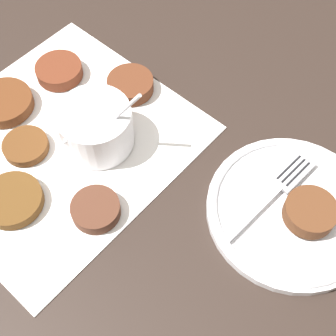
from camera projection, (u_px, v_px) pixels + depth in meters
ground_plane at (63, 153)px, 0.63m from camera, size 4.00×4.00×0.00m
napkin at (56, 142)px, 0.63m from camera, size 0.35×0.32×0.00m
sauce_bowl at (96, 129)px, 0.61m from camera, size 0.11×0.11×0.11m
fritter_0 at (96, 209)px, 0.57m from camera, size 0.06×0.06×0.02m
fritter_1 at (59, 71)px, 0.69m from camera, size 0.07×0.07×0.02m
fritter_2 at (12, 200)px, 0.58m from camera, size 0.08×0.08×0.01m
fritter_3 at (4, 103)px, 0.66m from camera, size 0.08×0.08×0.02m
fritter_4 at (130, 85)px, 0.67m from camera, size 0.07×0.07×0.02m
fritter_5 at (26, 146)px, 0.62m from camera, size 0.06×0.06×0.01m
serving_plate at (292, 209)px, 0.57m from camera, size 0.21×0.21×0.02m
fritter_on_plate at (310, 212)px, 0.55m from camera, size 0.06×0.06×0.02m
fork at (278, 187)px, 0.58m from camera, size 0.16×0.03×0.00m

